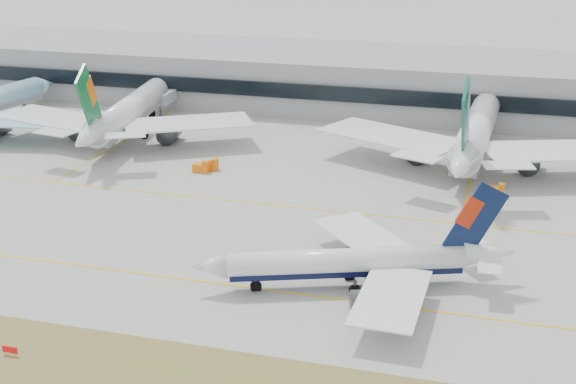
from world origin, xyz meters
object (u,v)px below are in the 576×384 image
(taxiing_airliner, at_px, (358,263))
(terminal, at_px, (359,79))
(widebody_eva, at_px, (126,114))
(widebody_cathay, at_px, (475,135))

(taxiing_airliner, height_order, terminal, taxiing_airliner)
(taxiing_airliner, xyz_separation_m, widebody_eva, (-70.71, 64.79, 2.26))
(widebody_cathay, bearing_deg, terminal, 39.14)
(widebody_cathay, relative_size, terminal, 0.25)
(widebody_cathay, xyz_separation_m, terminal, (-35.59, 47.93, 0.79))
(widebody_eva, height_order, terminal, widebody_eva)
(widebody_cathay, distance_m, terminal, 59.70)
(taxiing_airliner, bearing_deg, widebody_cathay, -121.82)
(taxiing_airliner, distance_m, widebody_eva, 95.93)
(widebody_eva, bearing_deg, terminal, -51.74)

